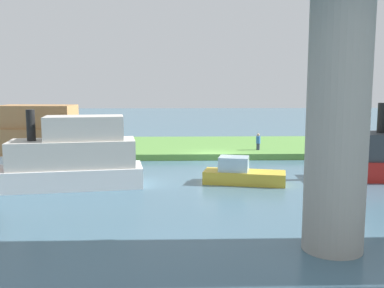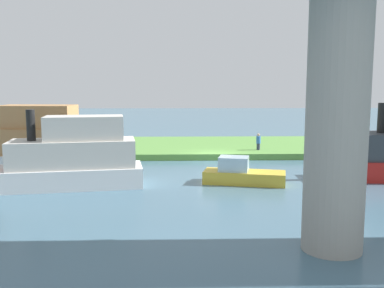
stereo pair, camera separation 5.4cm
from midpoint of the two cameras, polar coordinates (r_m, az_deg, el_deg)
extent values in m
plane|color=#476B7F|center=(34.19, 3.01, -2.19)|extent=(160.00, 160.00, 0.00)
cube|color=#5B9342|center=(40.06, 2.29, -0.36)|extent=(80.00, 12.00, 0.50)
cylinder|color=#9E998E|center=(15.85, 18.48, 2.76)|extent=(2.14, 2.14, 9.21)
cylinder|color=#2D334C|center=(36.77, 8.65, -0.34)|extent=(0.29, 0.29, 0.55)
cylinder|color=blue|center=(36.70, 8.67, 0.55)|extent=(0.49, 0.49, 0.60)
sphere|color=tan|center=(36.65, 8.68, 1.20)|extent=(0.24, 0.24, 0.24)
cylinder|color=brown|center=(36.62, 17.51, -0.35)|extent=(0.20, 0.20, 0.93)
cylinder|color=black|center=(29.63, 23.64, 3.17)|extent=(0.52, 0.52, 1.88)
cube|color=#D84C2D|center=(29.62, 22.30, -0.92)|extent=(1.77, 1.97, 0.94)
cube|color=white|center=(31.86, -21.64, -2.26)|extent=(9.96, 3.90, 1.30)
cube|color=#B27F4C|center=(31.44, -20.87, 0.45)|extent=(7.99, 3.45, 1.74)
cube|color=#B27F4C|center=(31.00, -19.72, 3.43)|extent=(5.04, 2.80, 1.52)
cube|color=white|center=(26.34, -16.39, -4.17)|extent=(9.18, 4.23, 1.18)
cube|color=beige|center=(26.05, -15.43, -1.18)|extent=(7.39, 3.68, 1.57)
cube|color=beige|center=(25.82, -14.02, 2.08)|extent=(4.71, 2.87, 1.38)
cylinder|color=black|center=(26.16, -20.50, 2.33)|extent=(0.49, 0.49, 1.77)
cube|color=#D84C2D|center=(26.51, -21.55, -2.05)|extent=(1.82, 1.98, 0.88)
cube|color=gold|center=(26.35, 6.85, -4.37)|extent=(5.11, 2.79, 0.75)
cube|color=silver|center=(26.26, 5.47, -2.60)|extent=(2.01, 1.74, 0.86)
camera|label=1|loc=(0.03, -90.05, -0.01)|focal=40.54mm
camera|label=2|loc=(0.03, 89.95, 0.01)|focal=40.54mm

